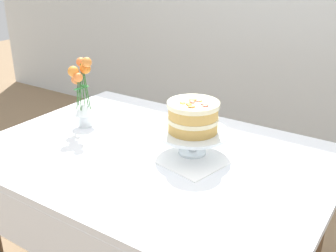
% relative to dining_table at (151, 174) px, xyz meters
% --- Properties ---
extents(dining_table, '(1.40, 1.00, 0.74)m').
position_rel_dining_table_xyz_m(dining_table, '(0.00, 0.00, 0.00)').
color(dining_table, white).
rests_on(dining_table, ground).
extents(linen_napkin, '(0.38, 0.38, 0.00)m').
position_rel_dining_table_xyz_m(linen_napkin, '(0.14, 0.10, 0.09)').
color(linen_napkin, white).
rests_on(linen_napkin, dining_table).
extents(cake_stand, '(0.29, 0.29, 0.10)m').
position_rel_dining_table_xyz_m(cake_stand, '(0.14, 0.10, 0.17)').
color(cake_stand, silver).
rests_on(cake_stand, linen_napkin).
extents(layer_cake, '(0.20, 0.20, 0.13)m').
position_rel_dining_table_xyz_m(layer_cake, '(0.14, 0.10, 0.25)').
color(layer_cake, tan).
rests_on(layer_cake, cake_stand).
extents(flower_vase, '(0.12, 0.11, 0.33)m').
position_rel_dining_table_xyz_m(flower_vase, '(-0.43, 0.07, 0.24)').
color(flower_vase, silver).
rests_on(flower_vase, dining_table).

